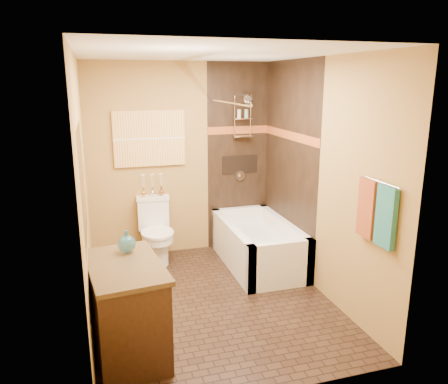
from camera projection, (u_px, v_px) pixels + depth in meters
name	position (u px, v px, depth m)	size (l,w,h in m)	color
floor	(212.00, 300.00, 4.62)	(3.00, 3.00, 0.00)	black
wall_left	(84.00, 195.00, 3.98)	(0.02, 3.00, 2.50)	#A5773F
wall_right	(320.00, 178.00, 4.65)	(0.02, 3.00, 2.50)	#A5773F
wall_back	(182.00, 160.00, 5.71)	(2.40, 0.02, 2.50)	#A5773F
wall_front	(269.00, 236.00, 2.92)	(2.40, 0.02, 2.50)	#A5773F
ceiling	(210.00, 53.00, 4.00)	(3.00, 3.00, 0.00)	silver
alcove_tile_back	(238.00, 157.00, 5.91)	(0.85, 0.01, 2.50)	black
alcove_tile_right	(289.00, 165.00, 5.34)	(0.01, 1.50, 2.50)	black
mosaic_band_back	(238.00, 130.00, 5.81)	(0.85, 0.01, 0.10)	maroon
mosaic_band_right	(289.00, 135.00, 5.25)	(0.01, 1.50, 0.10)	maroon
alcove_niche	(240.00, 165.00, 5.94)	(0.50, 0.01, 0.25)	black
shower_fixtures	(243.00, 127.00, 5.71)	(0.24, 0.33, 1.16)	silver
curtain_rod	(228.00, 102.00, 4.93)	(0.03, 0.03, 1.55)	silver
towel_bar	(378.00, 181.00, 3.61)	(0.02, 0.02, 0.55)	silver
towel_teal	(386.00, 217.00, 3.56)	(0.05, 0.22, 0.52)	#217066
towel_rust	(367.00, 208.00, 3.80)	(0.05, 0.22, 0.52)	maroon
sunset_painting	(149.00, 139.00, 5.50)	(0.90, 0.04, 0.70)	gold
vanity_mirror	(82.00, 185.00, 3.27)	(0.01, 1.00, 0.90)	white
bathtub	(258.00, 248.00, 5.49)	(0.80, 1.50, 0.55)	white
toilet	(156.00, 231.00, 5.53)	(0.43, 0.63, 0.82)	white
vanity	(126.00, 310.00, 3.62)	(0.67, 0.99, 0.82)	black
teal_bottle	(127.00, 242.00, 3.73)	(0.15, 0.15, 0.24)	#235D6A
bud_vases	(152.00, 185.00, 5.56)	(0.29, 0.06, 0.28)	gold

